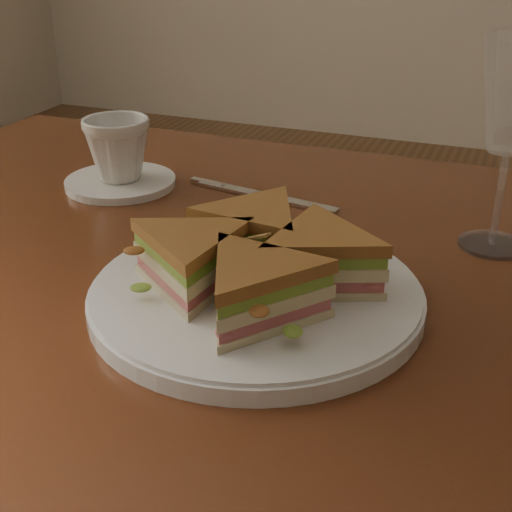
{
  "coord_description": "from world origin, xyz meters",
  "views": [
    {
      "loc": [
        0.23,
        -0.62,
        1.08
      ],
      "look_at": [
        0.02,
        -0.09,
        0.8
      ],
      "focal_mm": 50.0,
      "sensor_mm": 36.0,
      "label": 1
    }
  ],
  "objects_px": {
    "sandwich_wedges": "(256,261)",
    "saucer": "(121,182)",
    "spoon": "(210,230)",
    "knife": "(256,195)",
    "plate": "(256,297)",
    "table": "(272,342)",
    "coffee_cup": "(118,149)"
  },
  "relations": [
    {
      "from": "sandwich_wedges",
      "to": "saucer",
      "type": "height_order",
      "value": "sandwich_wedges"
    },
    {
      "from": "spoon",
      "to": "saucer",
      "type": "relative_size",
      "value": 1.25
    },
    {
      "from": "sandwich_wedges",
      "to": "knife",
      "type": "distance_m",
      "value": 0.28
    },
    {
      "from": "plate",
      "to": "sandwich_wedges",
      "type": "height_order",
      "value": "sandwich_wedges"
    },
    {
      "from": "plate",
      "to": "spoon",
      "type": "height_order",
      "value": "plate"
    },
    {
      "from": "spoon",
      "to": "knife",
      "type": "bearing_deg",
      "value": 76.5
    },
    {
      "from": "plate",
      "to": "spoon",
      "type": "distance_m",
      "value": 0.17
    },
    {
      "from": "spoon",
      "to": "saucer",
      "type": "height_order",
      "value": "same"
    },
    {
      "from": "table",
      "to": "spoon",
      "type": "relative_size",
      "value": 6.6
    },
    {
      "from": "sandwich_wedges",
      "to": "table",
      "type": "bearing_deg",
      "value": 100.61
    },
    {
      "from": "spoon",
      "to": "knife",
      "type": "xyz_separation_m",
      "value": [
        0.01,
        0.13,
        -0.0
      ]
    },
    {
      "from": "table",
      "to": "plate",
      "type": "bearing_deg",
      "value": -79.39
    },
    {
      "from": "table",
      "to": "plate",
      "type": "height_order",
      "value": "plate"
    },
    {
      "from": "saucer",
      "to": "coffee_cup",
      "type": "height_order",
      "value": "coffee_cup"
    },
    {
      "from": "coffee_cup",
      "to": "saucer",
      "type": "bearing_deg",
      "value": 0.0
    },
    {
      "from": "plate",
      "to": "saucer",
      "type": "xyz_separation_m",
      "value": [
        -0.28,
        0.23,
        -0.0
      ]
    },
    {
      "from": "table",
      "to": "spoon",
      "type": "distance_m",
      "value": 0.14
    },
    {
      "from": "knife",
      "to": "saucer",
      "type": "height_order",
      "value": "saucer"
    },
    {
      "from": "table",
      "to": "saucer",
      "type": "distance_m",
      "value": 0.32
    },
    {
      "from": "coffee_cup",
      "to": "sandwich_wedges",
      "type": "bearing_deg",
      "value": -16.32
    },
    {
      "from": "spoon",
      "to": "saucer",
      "type": "xyz_separation_m",
      "value": [
        -0.18,
        0.1,
        0.0
      ]
    },
    {
      "from": "knife",
      "to": "plate",
      "type": "bearing_deg",
      "value": -58.81
    },
    {
      "from": "spoon",
      "to": "saucer",
      "type": "distance_m",
      "value": 0.2
    },
    {
      "from": "table",
      "to": "saucer",
      "type": "xyz_separation_m",
      "value": [
        -0.27,
        0.14,
        0.1
      ]
    },
    {
      "from": "sandwich_wedges",
      "to": "knife",
      "type": "relative_size",
      "value": 1.29
    },
    {
      "from": "spoon",
      "to": "knife",
      "type": "distance_m",
      "value": 0.13
    },
    {
      "from": "knife",
      "to": "coffee_cup",
      "type": "xyz_separation_m",
      "value": [
        -0.18,
        -0.03,
        0.05
      ]
    },
    {
      "from": "spoon",
      "to": "saucer",
      "type": "bearing_deg",
      "value": 139.88
    },
    {
      "from": "table",
      "to": "coffee_cup",
      "type": "distance_m",
      "value": 0.34
    },
    {
      "from": "saucer",
      "to": "knife",
      "type": "bearing_deg",
      "value": 9.72
    },
    {
      "from": "table",
      "to": "coffee_cup",
      "type": "xyz_separation_m",
      "value": [
        -0.27,
        0.14,
        0.15
      ]
    },
    {
      "from": "sandwich_wedges",
      "to": "spoon",
      "type": "height_order",
      "value": "sandwich_wedges"
    }
  ]
}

